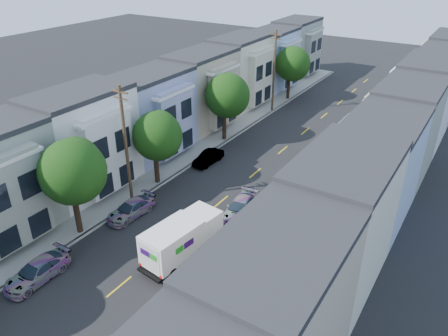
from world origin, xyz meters
The scene contains 24 objects.
ground centered at (0.00, 0.00, 0.00)m, with size 160.00×160.00×0.00m, color black.
road_slab centered at (0.00, 15.00, 0.01)m, with size 12.00×70.00×0.02m, color black.
curb_left centered at (-6.05, 15.00, 0.07)m, with size 0.30×70.00×0.15m, color gray.
curb_right centered at (6.05, 15.00, 0.07)m, with size 0.30×70.00×0.15m, color gray.
sidewalk_left centered at (-7.35, 15.00, 0.07)m, with size 2.60×70.00×0.15m, color gray.
sidewalk_right centered at (7.35, 15.00, 0.07)m, with size 2.60×70.00×0.15m, color gray.
centerline centered at (0.00, 15.00, 0.00)m, with size 0.12×70.00×0.01m, color gold.
townhouse_row_left centered at (-11.15, 15.00, 0.00)m, with size 5.00×70.00×8.50m, color #A5BBDA.
townhouse_row_right centered at (11.15, 15.00, 0.00)m, with size 5.00×70.00×8.50m, color #A5BBDA.
tree_b centered at (-6.30, -3.32, 5.29)m, with size 4.70×4.70×7.66m.
tree_c centered at (-6.30, 5.65, 4.70)m, with size 4.29×4.29×6.87m.
tree_d centered at (-6.30, 16.97, 5.12)m, with size 4.70×4.70×7.49m.
tree_e centered at (-6.30, 33.38, 4.94)m, with size 4.61×4.61×7.26m.
tree_far_r centered at (6.89, 29.67, 3.93)m, with size 3.10×3.10×5.53m.
utility_pole_near centered at (-6.30, 2.00, 5.15)m, with size 1.60×0.26×10.00m.
utility_pole_far centered at (-6.30, 28.00, 5.15)m, with size 1.60×0.26×10.00m.
fedex_truck centered at (1.64, -1.47, 1.61)m, with size 2.32×6.02×2.89m.
lead_sedan centered at (2.33, 5.18, 0.66)m, with size 1.85×4.41×1.32m, color black.
parked_left_b centered at (-4.90, -8.27, 0.65)m, with size 1.82×4.33×1.30m, color black.
parked_left_c centered at (-4.90, 0.42, 0.62)m, with size 1.74×4.14×1.24m, color #B4BAC5.
parked_left_d centered at (-4.90, 11.33, 0.61)m, with size 1.29×3.66×1.22m, color #3F1709.
parked_right_b centered at (4.90, -1.24, 0.70)m, with size 1.47×4.17×1.39m, color white.
parked_right_c centered at (4.90, 18.51, 0.69)m, with size 2.28×4.94×1.37m, color black.
parked_right_d centered at (4.90, 28.50, 0.66)m, with size 1.86×4.42×1.33m, color black.
Camera 1 is at (16.89, -20.23, 19.59)m, focal length 35.00 mm.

